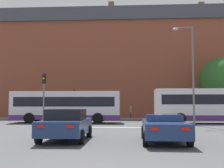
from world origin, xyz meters
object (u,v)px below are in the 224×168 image
car_saloon_left (66,124)px  street_lamp_junction (190,66)px  bus_crossing_lead (66,106)px  bus_crossing_trailing (215,105)px  pedestrian_walking_west (41,110)px  pedestrian_waiting (44,110)px  traffic_light_near_left (44,91)px  pedestrian_walking_east (131,111)px  car_roadster_right (164,127)px  traffic_light_far_left (74,99)px

car_saloon_left → street_lamp_junction: 13.92m
bus_crossing_lead → street_lamp_junction: street_lamp_junction is taller
bus_crossing_trailing → pedestrian_walking_west: 21.85m
bus_crossing_trailing → pedestrian_waiting: 21.23m
traffic_light_near_left → pedestrian_walking_east: traffic_light_near_left is taller
car_roadster_right → traffic_light_near_left: (-8.43, 9.02, 2.18)m
traffic_light_far_left → pedestrian_walking_east: (7.29, 1.39, -1.61)m
pedestrian_waiting → traffic_light_far_left: bearing=-73.7°
pedestrian_waiting → street_lamp_junction: bearing=-105.5°
traffic_light_near_left → street_lamp_junction: (12.02, 1.71, 2.18)m
bus_crossing_lead → pedestrian_waiting: bearing=-151.3°
bus_crossing_lead → pedestrian_walking_west: bearing=-150.0°
traffic_light_near_left → street_lamp_junction: street_lamp_junction is taller
car_roadster_right → pedestrian_waiting: bearing=120.3°
traffic_light_far_left → street_lamp_junction: size_ratio=0.44×
bus_crossing_trailing → car_roadster_right: bearing=-25.1°
car_roadster_right → pedestrian_walking_west: bearing=120.8°
pedestrian_walking_east → pedestrian_walking_west: size_ratio=0.93×
street_lamp_junction → pedestrian_waiting: bearing=142.9°
traffic_light_far_left → pedestrian_waiting: bearing=174.7°
traffic_light_near_left → street_lamp_junction: bearing=8.1°
bus_crossing_lead → pedestrian_walking_east: bearing=147.8°
car_roadster_right → pedestrian_walking_east: size_ratio=2.88×
car_saloon_left → traffic_light_near_left: traffic_light_near_left is taller
pedestrian_waiting → bus_crossing_trailing: bearing=-94.0°
car_roadster_right → pedestrian_walking_east: 24.07m
traffic_light_near_left → street_lamp_junction: 12.33m
bus_crossing_lead → pedestrian_walking_east: (6.34, 10.06, -0.68)m
traffic_light_far_left → pedestrian_waiting: traffic_light_far_left is taller
car_roadster_right → bus_crossing_trailing: bus_crossing_trailing is taller
bus_crossing_lead → bus_crossing_trailing: size_ratio=0.93×
car_saloon_left → bus_crossing_lead: 14.01m
traffic_light_near_left → pedestrian_walking_west: traffic_light_near_left is taller
car_roadster_right → bus_crossing_trailing: bearing=66.4°
bus_crossing_trailing → pedestrian_walking_east: bus_crossing_trailing is taller
bus_crossing_trailing → pedestrian_walking_east: size_ratio=6.89×
car_roadster_right → bus_crossing_lead: 15.97m
car_saloon_left → traffic_light_near_left: 9.72m
traffic_light_far_left → pedestrian_walking_east: size_ratio=2.32×
bus_crossing_lead → traffic_light_near_left: 5.15m
car_saloon_left → street_lamp_junction: bearing=51.0°
pedestrian_walking_west → traffic_light_far_left: bearing=142.7°
car_saloon_left → bus_crossing_lead: bus_crossing_lead is taller
bus_crossing_trailing → traffic_light_near_left: traffic_light_near_left is taller
bus_crossing_lead → bus_crossing_trailing: bus_crossing_trailing is taller
car_saloon_left → car_roadster_right: 4.63m
car_roadster_right → pedestrian_walking_east: (-1.34, 24.03, 0.28)m
bus_crossing_trailing → bus_crossing_lead: bearing=-90.5°
car_roadster_right → bus_crossing_lead: (-7.68, 13.97, 0.96)m
traffic_light_far_left → pedestrian_walking_west: size_ratio=2.15×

